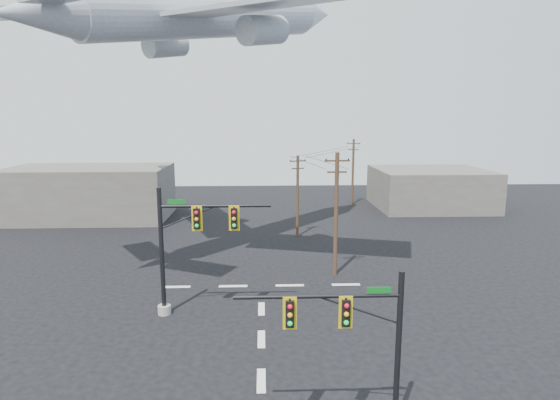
{
  "coord_description": "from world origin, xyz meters",
  "views": [
    {
      "loc": [
        0.11,
        -19.41,
        11.85
      ],
      "look_at": [
        1.04,
        5.0,
        7.43
      ],
      "focal_mm": 30.0,
      "sensor_mm": 36.0,
      "label": 1
    }
  ],
  "objects_px": {
    "signal_mast_far": "(185,248)",
    "utility_pole_a": "(336,212)",
    "signal_mast_near": "(363,348)",
    "utility_pole_b": "(298,195)",
    "airliner": "(211,15)",
    "utility_pole_c": "(353,171)"
  },
  "relations": [
    {
      "from": "utility_pole_c",
      "to": "airliner",
      "type": "distance_m",
      "value": 31.81
    },
    {
      "from": "signal_mast_near",
      "to": "airliner",
      "type": "xyz_separation_m",
      "value": [
        -7.56,
        22.92,
        16.14
      ]
    },
    {
      "from": "utility_pole_a",
      "to": "utility_pole_b",
      "type": "xyz_separation_m",
      "value": [
        -1.99,
        11.47,
        -0.62
      ]
    },
    {
      "from": "utility_pole_a",
      "to": "signal_mast_far",
      "type": "bearing_deg",
      "value": -147.78
    },
    {
      "from": "utility_pole_b",
      "to": "airliner",
      "type": "height_order",
      "value": "airliner"
    },
    {
      "from": "signal_mast_far",
      "to": "airliner",
      "type": "height_order",
      "value": "airliner"
    },
    {
      "from": "utility_pole_c",
      "to": "signal_mast_far",
      "type": "bearing_deg",
      "value": -101.38
    },
    {
      "from": "utility_pole_b",
      "to": "airliner",
      "type": "xyz_separation_m",
      "value": [
        -7.35,
        -6.37,
        15.35
      ]
    },
    {
      "from": "utility_pole_a",
      "to": "utility_pole_c",
      "type": "xyz_separation_m",
      "value": [
        6.69,
        28.13,
        -0.23
      ]
    },
    {
      "from": "signal_mast_near",
      "to": "utility_pole_a",
      "type": "xyz_separation_m",
      "value": [
        1.78,
        17.83,
        1.41
      ]
    },
    {
      "from": "signal_mast_far",
      "to": "utility_pole_a",
      "type": "xyz_separation_m",
      "value": [
        10.04,
        6.79,
        0.7
      ]
    },
    {
      "from": "signal_mast_near",
      "to": "signal_mast_far",
      "type": "relative_size",
      "value": 0.82
    },
    {
      "from": "airliner",
      "to": "signal_mast_near",
      "type": "bearing_deg",
      "value": -119.8
    },
    {
      "from": "utility_pole_b",
      "to": "signal_mast_near",
      "type": "bearing_deg",
      "value": -105.81
    },
    {
      "from": "signal_mast_near",
      "to": "signal_mast_far",
      "type": "bearing_deg",
      "value": 126.8
    },
    {
      "from": "utility_pole_b",
      "to": "signal_mast_far",
      "type": "bearing_deg",
      "value": -130.02
    },
    {
      "from": "signal_mast_near",
      "to": "utility_pole_b",
      "type": "xyz_separation_m",
      "value": [
        -0.21,
        29.29,
        0.79
      ]
    },
    {
      "from": "airliner",
      "to": "utility_pole_c",
      "type": "bearing_deg",
      "value": 7.12
    },
    {
      "from": "signal_mast_near",
      "to": "utility_pole_c",
      "type": "bearing_deg",
      "value": 79.57
    },
    {
      "from": "signal_mast_near",
      "to": "signal_mast_far",
      "type": "xyz_separation_m",
      "value": [
        -8.26,
        11.04,
        0.7
      ]
    },
    {
      "from": "utility_pole_c",
      "to": "airliner",
      "type": "height_order",
      "value": "airliner"
    },
    {
      "from": "signal_mast_near",
      "to": "utility_pole_a",
      "type": "height_order",
      "value": "utility_pole_a"
    }
  ]
}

